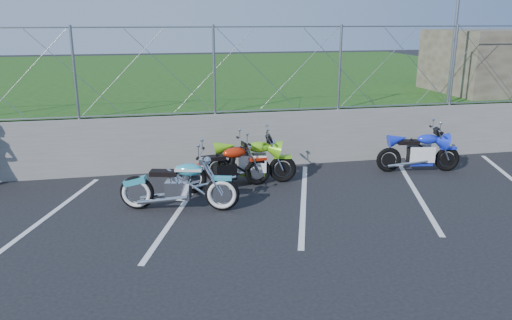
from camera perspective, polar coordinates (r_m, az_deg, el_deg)
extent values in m
plane|color=black|center=(8.55, -8.22, -7.94)|extent=(90.00, 90.00, 0.00)
cube|color=slate|center=(11.66, -9.50, 1.88)|extent=(30.00, 0.22, 1.30)
cube|color=#1C4512|center=(21.50, -10.73, 8.19)|extent=(30.00, 20.00, 1.30)
cylinder|color=gray|center=(11.33, -10.11, 14.74)|extent=(28.00, 0.03, 0.03)
cylinder|color=gray|center=(11.52, -9.66, 5.26)|extent=(28.00, 0.03, 0.03)
cylinder|color=gray|center=(13.98, 21.66, 12.22)|extent=(0.08, 0.08, 3.00)
cube|color=silver|center=(9.67, -23.04, -6.20)|extent=(1.49, 4.31, 0.01)
cube|color=silver|center=(9.47, -8.63, -5.51)|extent=(1.49, 4.31, 0.01)
cube|color=silver|center=(9.87, 5.46, -4.51)|extent=(1.49, 4.31, 0.01)
cube|color=silver|center=(10.79, 17.75, -3.41)|extent=(1.49, 4.31, 0.01)
torus|color=black|center=(9.51, -13.43, -3.65)|extent=(0.65, 0.26, 0.64)
torus|color=black|center=(9.20, -3.89, -3.89)|extent=(0.65, 0.26, 0.64)
cube|color=silver|center=(9.30, -8.88, -3.38)|extent=(0.50, 0.38, 0.33)
ellipsoid|color=teal|center=(9.14, -7.66, -1.10)|extent=(0.56, 0.36, 0.23)
cube|color=black|center=(9.26, -10.50, -1.46)|extent=(0.53, 0.35, 0.09)
cube|color=teal|center=(9.10, -3.93, -2.10)|extent=(0.40, 0.23, 0.06)
cylinder|color=silver|center=(9.02, -6.37, 0.77)|extent=(0.20, 0.69, 0.03)
torus|color=black|center=(10.15, -7.25, -2.23)|extent=(0.60, 0.22, 0.59)
torus|color=black|center=(10.60, 0.20, -1.31)|extent=(0.60, 0.22, 0.59)
cube|color=black|center=(10.32, -3.55, -1.32)|extent=(0.48, 0.35, 0.32)
ellipsoid|color=red|center=(10.28, -2.48, 0.84)|extent=(0.54, 0.32, 0.22)
cube|color=black|center=(10.16, -4.90, 0.21)|extent=(0.51, 0.32, 0.09)
cube|color=red|center=(10.52, 0.20, 0.12)|extent=(0.38, 0.21, 0.06)
cylinder|color=silver|center=(10.30, -1.44, 2.19)|extent=(0.16, 0.68, 0.03)
torus|color=black|center=(10.79, -4.39, -1.05)|extent=(0.60, 0.22, 0.59)
torus|color=black|center=(10.78, 3.05, -1.03)|extent=(0.60, 0.22, 0.59)
cube|color=black|center=(10.73, -0.78, -0.54)|extent=(0.50, 0.36, 0.34)
ellipsoid|color=#6DC318|center=(10.63, 0.39, 1.50)|extent=(0.56, 0.34, 0.23)
cube|color=black|center=(10.65, -2.16, 1.13)|extent=(0.53, 0.33, 0.09)
cube|color=#6DC318|center=(10.71, 3.08, 0.38)|extent=(0.40, 0.22, 0.06)
cylinder|color=silver|center=(10.58, 1.31, 2.71)|extent=(0.17, 0.70, 0.03)
torus|color=black|center=(11.90, 14.93, 0.03)|extent=(0.59, 0.20, 0.58)
torus|color=black|center=(12.37, 20.99, 0.10)|extent=(0.59, 0.20, 0.58)
cube|color=black|center=(12.08, 17.97, 0.50)|extent=(0.48, 0.34, 0.33)
ellipsoid|color=#172DDA|center=(12.07, 19.07, 2.27)|extent=(0.54, 0.31, 0.22)
cube|color=black|center=(11.92, 16.97, 1.96)|extent=(0.51, 0.31, 0.09)
cube|color=#172DDA|center=(12.30, 21.11, 1.31)|extent=(0.38, 0.20, 0.06)
cylinder|color=silver|center=(12.08, 19.90, 3.30)|extent=(0.14, 0.69, 0.03)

